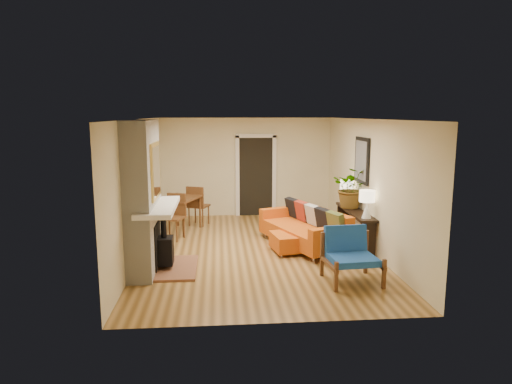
# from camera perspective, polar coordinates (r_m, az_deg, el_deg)

# --- Properties ---
(room_shell) EXTENTS (6.50, 6.50, 6.50)m
(room_shell) POSITION_cam_1_polar(r_m,az_deg,el_deg) (11.59, 1.97, 2.52)
(room_shell) COLOR #B58545
(room_shell) RESTS_ON ground
(fireplace) EXTENTS (1.09, 1.68, 2.60)m
(fireplace) POSITION_cam_1_polar(r_m,az_deg,el_deg) (8.02, -13.66, -1.01)
(fireplace) COLOR white
(fireplace) RESTS_ON ground
(sofa) EXTENTS (1.66, 2.37, 0.86)m
(sofa) POSITION_cam_1_polar(r_m,az_deg,el_deg) (9.50, 6.34, -4.46)
(sofa) COLOR silver
(sofa) RESTS_ON ground
(ottoman) EXTENTS (0.84, 0.84, 0.37)m
(ottoman) POSITION_cam_1_polar(r_m,az_deg,el_deg) (9.08, 4.45, -6.17)
(ottoman) COLOR silver
(ottoman) RESTS_ON ground
(blue_chair) EXTENTS (0.90, 0.88, 0.87)m
(blue_chair) POSITION_cam_1_polar(r_m,az_deg,el_deg) (7.67, 11.63, -7.35)
(blue_chair) COLOR brown
(blue_chair) RESTS_ON ground
(dining_table) EXTENTS (1.23, 1.85, 0.98)m
(dining_table) POSITION_cam_1_polar(r_m,az_deg,el_deg) (10.64, -9.09, -1.52)
(dining_table) COLOR brown
(dining_table) RESTS_ON ground
(console_table) EXTENTS (0.34, 1.85, 0.72)m
(console_table) POSITION_cam_1_polar(r_m,az_deg,el_deg) (9.69, 12.29, -3.13)
(console_table) COLOR black
(console_table) RESTS_ON ground
(lamp_near) EXTENTS (0.30, 0.30, 0.54)m
(lamp_near) POSITION_cam_1_polar(r_m,az_deg,el_deg) (8.94, 13.70, -1.08)
(lamp_near) COLOR white
(lamp_near) RESTS_ON console_table
(lamp_far) EXTENTS (0.30, 0.30, 0.54)m
(lamp_far) POSITION_cam_1_polar(r_m,az_deg,el_deg) (10.24, 11.28, 0.36)
(lamp_far) COLOR white
(lamp_far) RESTS_ON console_table
(houseplant) EXTENTS (0.95, 0.88, 0.88)m
(houseplant) POSITION_cam_1_polar(r_m,az_deg,el_deg) (9.83, 11.91, 0.55)
(houseplant) COLOR #1E5919
(houseplant) RESTS_ON console_table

